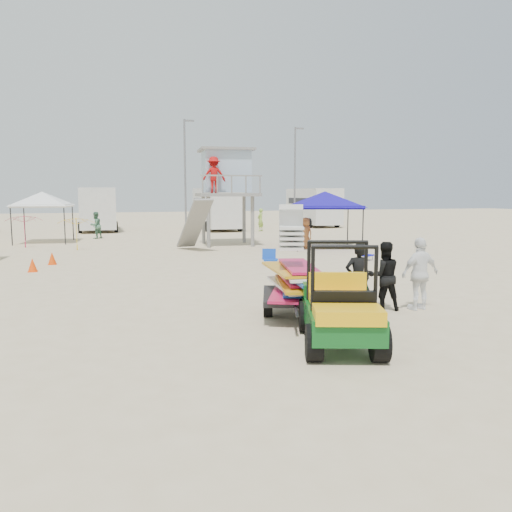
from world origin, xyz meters
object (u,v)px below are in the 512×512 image
object	(u,v)px
surf_trailer	(292,277)
man_left	(358,279)
utility_cart	(340,299)
lifeguard_tower	(225,175)
canopy_blue	(325,194)

from	to	relation	value
surf_trailer	man_left	world-z (taller)	surf_trailer
utility_cart	surf_trailer	xyz separation A→B (m)	(0.01, 2.33, 0.04)
utility_cart	lifeguard_tower	world-z (taller)	lifeguard_tower
lifeguard_tower	utility_cart	bearing A→B (deg)	-97.96
utility_cart	lifeguard_tower	distance (m)	19.03
surf_trailer	lifeguard_tower	world-z (taller)	lifeguard_tower
surf_trailer	utility_cart	bearing A→B (deg)	-90.15
utility_cart	canopy_blue	size ratio (longest dim) A/B	0.67
utility_cart	canopy_blue	bearing A→B (deg)	65.24
surf_trailer	man_left	bearing A→B (deg)	-11.20
utility_cart	man_left	xyz separation A→B (m)	(1.52, 2.03, -0.03)
utility_cart	man_left	distance (m)	2.54
surf_trailer	man_left	xyz separation A→B (m)	(1.52, -0.30, -0.08)
utility_cart	lifeguard_tower	size ratio (longest dim) A/B	0.54
lifeguard_tower	canopy_blue	distance (m)	5.61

